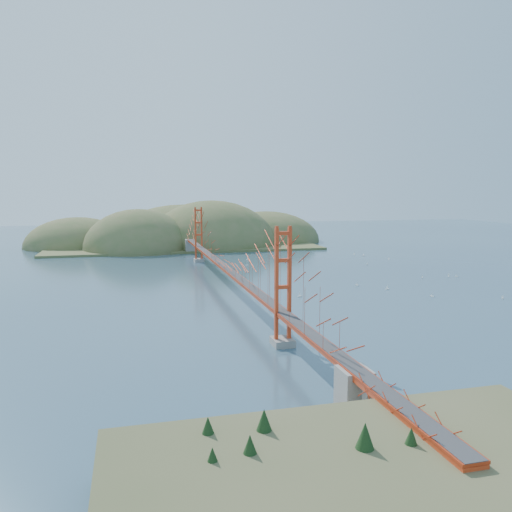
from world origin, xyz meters
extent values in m
plane|color=#325065|center=(0.00, 0.00, 0.00)|extent=(320.00, 320.00, 0.00)
cube|color=gray|center=(0.00, -30.00, 0.35)|extent=(2.00, 2.40, 0.70)
cube|color=gray|center=(0.00, 30.00, 0.35)|extent=(2.00, 2.40, 0.70)
cube|color=#AA2D12|center=(0.00, 0.00, 3.30)|extent=(1.40, 92.00, 0.16)
cube|color=#AA2D12|center=(0.00, 0.00, 3.10)|extent=(1.33, 92.00, 0.24)
cube|color=#38383A|center=(0.00, 0.00, 3.40)|extent=(1.19, 92.00, 0.03)
cube|color=gray|center=(0.00, -46.00, 1.65)|extent=(2.00, 2.20, 3.30)
cube|color=gray|center=(0.00, 46.00, 1.65)|extent=(2.20, 2.60, 3.30)
cube|color=#AA2D12|center=(0.00, -52.00, 3.30)|extent=(1.40, 12.00, 0.16)
cube|color=#AA2D12|center=(0.00, -52.00, 3.05)|extent=(1.33, 12.00, 0.30)
cube|color=gray|center=(0.00, -56.00, 1.47)|extent=(0.50, 0.70, 2.95)
cube|color=gray|center=(0.00, -53.00, 1.47)|extent=(0.50, 0.70, 2.95)
cube|color=gray|center=(0.00, -50.00, 1.47)|extent=(0.50, 0.70, 2.95)
cube|color=gray|center=(0.00, -48.00, 1.47)|extent=(0.50, 0.70, 2.95)
cube|color=#59544C|center=(0.00, -48.50, 0.12)|extent=(9.00, 6.00, 0.24)
cube|color=brown|center=(0.40, -47.80, 0.61)|extent=(3.70, 2.30, 0.75)
cube|color=gray|center=(0.40, -47.80, 1.04)|extent=(3.70, 2.30, 0.10)
cylinder|color=white|center=(0.40, -47.80, 1.49)|extent=(0.03, 0.03, 1.00)
cube|color=#454C2A|center=(-4.00, -51.00, 0.90)|extent=(24.00, 3.00, 1.80)
cone|color=black|center=(-6.15, -54.65, 3.56)|extent=(0.78, 0.78, 1.11)
cone|color=black|center=(-9.54, -54.74, 3.46)|extent=(0.64, 0.64, 0.92)
cone|color=black|center=(-0.61, -55.41, 3.31)|extent=(0.44, 0.44, 0.63)
cone|color=black|center=(-6.43, -58.76, 3.31)|extent=(0.43, 0.43, 0.61)
cone|color=black|center=(-2.46, -57.51, 3.44)|extent=(0.62, 0.62, 0.89)
cone|color=black|center=(-9.95, -58.10, 3.30)|extent=(0.42, 0.42, 0.60)
cone|color=black|center=(-11.36, -54.19, 3.49)|extent=(0.68, 0.68, 0.97)
cone|color=black|center=(-10.22, -57.41, 3.48)|extent=(0.67, 0.67, 0.96)
cone|color=black|center=(-1.05, -59.99, 3.52)|extent=(0.73, 0.73, 1.05)
cone|color=black|center=(-5.90, -51.13, 3.46)|extent=(0.64, 0.64, 0.91)
cube|color=brown|center=(0.00, 64.00, 0.25)|extent=(70.00, 40.00, 0.60)
ellipsoid|color=brown|center=(-12.00, 56.00, 0.00)|extent=(28.00, 28.00, 21.00)
ellipsoid|color=brown|center=(8.00, 62.00, 0.00)|extent=(36.00, 36.00, 25.00)
ellipsoid|color=brown|center=(26.00, 70.00, 0.00)|extent=(32.00, 32.00, 18.00)
ellipsoid|color=brown|center=(-28.00, 68.00, 0.00)|extent=(28.00, 28.00, 16.00)
ellipsoid|color=brown|center=(2.00, 78.00, 0.00)|extent=(44.00, 44.00, 22.00)
cube|color=white|center=(40.13, 0.49, 0.07)|extent=(0.54, 0.63, 0.11)
cylinder|color=white|center=(40.13, 0.49, 0.41)|extent=(0.02, 0.02, 0.68)
cube|color=white|center=(10.35, -0.37, 0.07)|extent=(0.22, 0.61, 0.11)
cylinder|color=white|center=(10.35, -0.37, 0.40)|extent=(0.02, 0.02, 0.66)
cube|color=white|center=(27.50, -13.56, 0.07)|extent=(0.41, 0.66, 0.11)
cylinder|color=white|center=(27.50, -13.56, 0.41)|extent=(0.02, 0.02, 0.68)
cube|color=white|center=(41.48, 0.11, 0.06)|extent=(0.39, 0.63, 0.11)
cylinder|color=white|center=(41.48, 0.11, 0.39)|extent=(0.02, 0.02, 0.65)
cube|color=white|center=(38.55, 30.37, 0.07)|extent=(0.61, 0.20, 0.11)
cylinder|color=white|center=(38.55, 30.37, 0.40)|extent=(0.02, 0.02, 0.66)
cube|color=white|center=(32.96, 17.38, 0.05)|extent=(0.53, 0.32, 0.09)
cylinder|color=white|center=(32.96, 17.38, 0.33)|extent=(0.01, 0.01, 0.55)
cube|color=white|center=(8.67, 22.39, 0.06)|extent=(0.58, 0.40, 0.10)
cylinder|color=white|center=(8.67, 22.39, 0.36)|extent=(0.02, 0.02, 0.61)
cube|color=white|center=(34.93, 0.58, 0.05)|extent=(0.41, 0.50, 0.09)
cylinder|color=white|center=(34.93, 0.58, 0.33)|extent=(0.01, 0.01, 0.54)
cube|color=white|center=(10.89, 30.71, 0.06)|extent=(0.57, 0.28, 0.10)
cylinder|color=white|center=(10.89, 30.71, 0.36)|extent=(0.02, 0.02, 0.60)
cube|color=white|center=(16.50, 18.15, 0.06)|extent=(0.46, 0.57, 0.10)
cylinder|color=white|center=(16.50, 18.15, 0.37)|extent=(0.02, 0.02, 0.61)
cube|color=white|center=(20.73, 32.23, 0.05)|extent=(0.49, 0.41, 0.09)
cylinder|color=white|center=(20.73, 32.23, 0.32)|extent=(0.01, 0.01, 0.53)
cube|color=white|center=(20.83, -3.14, 0.07)|extent=(0.42, 0.65, 0.11)
cylinder|color=white|center=(20.83, -3.14, 0.40)|extent=(0.02, 0.02, 0.67)
cube|color=white|center=(40.83, 22.80, 0.06)|extent=(0.45, 0.61, 0.11)
cylinder|color=white|center=(40.83, 22.80, 0.38)|extent=(0.02, 0.02, 0.64)
cube|color=white|center=(36.29, -17.24, 0.06)|extent=(0.53, 0.42, 0.09)
cylinder|color=white|center=(36.29, -17.24, 0.34)|extent=(0.02, 0.02, 0.57)
cube|color=white|center=(23.85, -7.29, 0.06)|extent=(0.59, 0.22, 0.11)
cylinder|color=white|center=(23.85, -7.29, 0.38)|extent=(0.02, 0.02, 0.64)
cube|color=white|center=(37.74, 33.52, 0.06)|extent=(0.28, 0.61, 0.11)
cylinder|color=white|center=(37.74, 33.52, 0.38)|extent=(0.02, 0.02, 0.64)
cube|color=white|center=(9.08, -9.02, 0.07)|extent=(0.66, 0.39, 0.11)
cylinder|color=white|center=(9.08, -9.02, 0.41)|extent=(0.02, 0.02, 0.68)
cube|color=white|center=(21.85, 26.03, 0.06)|extent=(0.40, 0.60, 0.10)
cylinder|color=white|center=(21.85, 26.03, 0.38)|extent=(0.02, 0.02, 0.63)
camera|label=1|loc=(-14.14, -75.10, 14.95)|focal=35.00mm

